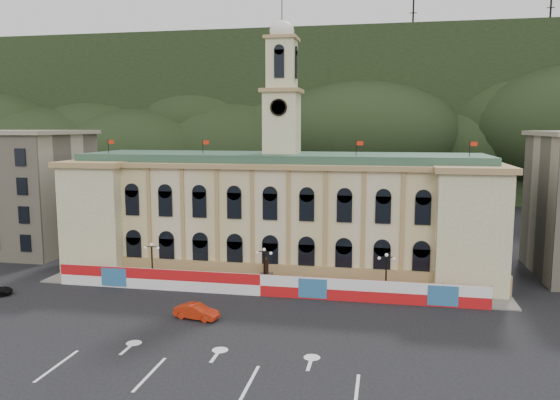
# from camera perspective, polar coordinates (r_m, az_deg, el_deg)

# --- Properties ---
(ground) EXTENTS (260.00, 260.00, 0.00)m
(ground) POSITION_cam_1_polar(r_m,az_deg,el_deg) (49.55, -6.11, -15.10)
(ground) COLOR black
(ground) RESTS_ON ground
(lane_markings) EXTENTS (26.00, 10.00, 0.02)m
(lane_markings) POSITION_cam_1_polar(r_m,az_deg,el_deg) (45.21, -8.05, -17.45)
(lane_markings) COLOR white
(lane_markings) RESTS_ON ground
(hill_ridge) EXTENTS (230.00, 80.00, 64.00)m
(hill_ridge) POSITION_cam_1_polar(r_m,az_deg,el_deg) (166.17, 6.34, 7.74)
(hill_ridge) COLOR black
(hill_ridge) RESTS_ON ground
(city_hall) EXTENTS (56.20, 17.60, 37.10)m
(city_hall) POSITION_cam_1_polar(r_m,az_deg,el_deg) (73.42, 0.14, -1.18)
(city_hall) COLOR beige
(city_hall) RESTS_ON ground
(side_building_left) EXTENTS (21.00, 17.00, 18.60)m
(side_building_left) POSITION_cam_1_polar(r_m,az_deg,el_deg) (94.14, -26.09, 0.90)
(side_building_left) COLOR tan
(side_building_left) RESTS_ON ground
(hoarding_fence) EXTENTS (50.00, 0.44, 2.50)m
(hoarding_fence) POSITION_cam_1_polar(r_m,az_deg,el_deg) (62.84, -1.99, -8.88)
(hoarding_fence) COLOR red
(hoarding_fence) RESTS_ON ground
(pavement) EXTENTS (56.00, 5.50, 0.16)m
(pavement) POSITION_cam_1_polar(r_m,az_deg,el_deg) (65.69, -1.51, -9.20)
(pavement) COLOR slate
(pavement) RESTS_ON ground
(statue) EXTENTS (1.40, 1.40, 3.72)m
(statue) POSITION_cam_1_polar(r_m,az_deg,el_deg) (65.61, -1.46, -8.21)
(statue) COLOR #595651
(statue) RESTS_ON ground
(lamp_left) EXTENTS (1.96, 0.44, 5.15)m
(lamp_left) POSITION_cam_1_polar(r_m,az_deg,el_deg) (68.53, -13.23, -6.10)
(lamp_left) COLOR black
(lamp_left) RESTS_ON ground
(lamp_center) EXTENTS (1.96, 0.44, 5.15)m
(lamp_center) POSITION_cam_1_polar(r_m,az_deg,el_deg) (64.18, -1.66, -6.83)
(lamp_center) COLOR black
(lamp_center) RESTS_ON ground
(lamp_right) EXTENTS (1.96, 0.44, 5.15)m
(lamp_right) POSITION_cam_1_polar(r_m,az_deg,el_deg) (62.71, 11.03, -7.32)
(lamp_right) COLOR black
(lamp_right) RESTS_ON ground
(red_sedan) EXTENTS (3.26, 5.15, 1.51)m
(red_sedan) POSITION_cam_1_polar(r_m,az_deg,el_deg) (56.39, -8.72, -11.45)
(red_sedan) COLOR red
(red_sedan) RESTS_ON ground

